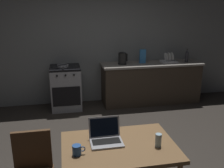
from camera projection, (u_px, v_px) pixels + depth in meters
ground_plane at (114, 159)px, 3.57m from camera, size 12.00×12.00×0.00m
back_wall at (105, 41)px, 5.50m from camera, size 6.40×0.10×2.66m
kitchen_counter at (151, 83)px, 5.60m from camera, size 2.16×0.64×0.89m
stove_oven at (66, 88)px, 5.26m from camera, size 0.60×0.62×0.89m
dining_table at (119, 152)px, 2.53m from camera, size 1.11×0.77×0.75m
laptop at (106, 137)px, 2.56m from camera, size 0.32×0.27×0.22m
electric_kettle at (122, 58)px, 5.32m from camera, size 0.20×0.18×0.25m
bottle at (187, 56)px, 5.53m from camera, size 0.07×0.07×0.28m
frying_pan at (63, 66)px, 5.09m from camera, size 0.23×0.40×0.05m
coffee_mug at (77, 150)px, 2.33m from camera, size 0.12×0.08×0.10m
drinking_glass at (158, 140)px, 2.47m from camera, size 0.06×0.06×0.13m
cereal_box at (143, 56)px, 5.41m from camera, size 0.13×0.05×0.29m
dish_rack at (169, 60)px, 5.53m from camera, size 0.34×0.26×0.21m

